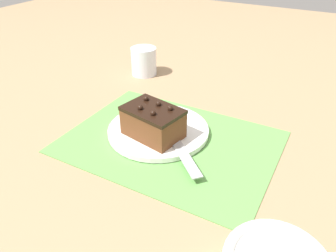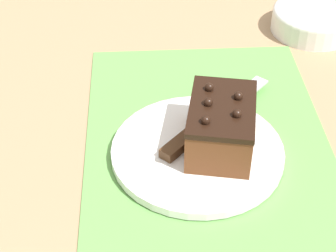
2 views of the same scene
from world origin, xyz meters
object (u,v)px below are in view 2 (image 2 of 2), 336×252
chocolate_cake (221,126)px  cake_plate (197,152)px  serving_knife (200,128)px  small_bowl (313,19)px

chocolate_cake → cake_plate: bearing=99.6°
serving_knife → small_bowl: small_bowl is taller
chocolate_cake → small_bowl: 0.38m
cake_plate → small_bowl: small_bowl is taller
serving_knife → small_bowl: 0.37m
chocolate_cake → serving_knife: 0.05m
cake_plate → serving_knife: (0.04, -0.01, 0.01)m
serving_knife → cake_plate: bearing=-58.9°
small_bowl → serving_knife: bearing=141.0°
chocolate_cake → small_bowl: size_ratio=0.95×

